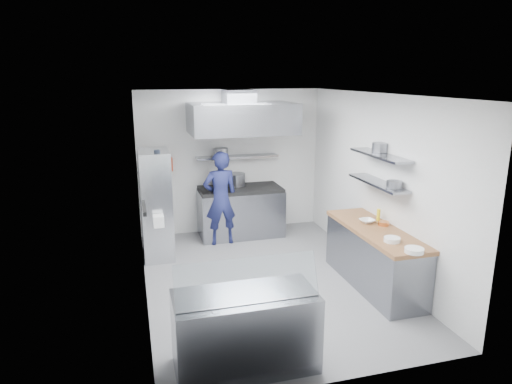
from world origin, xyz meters
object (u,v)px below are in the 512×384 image
object	(u,v)px
wire_rack	(156,204)
display_case	(245,331)
chef	(220,198)
gas_range	(241,213)

from	to	relation	value
wire_rack	display_case	xyz separation A→B (m)	(0.70, -3.47, -0.50)
chef	display_case	bearing A→B (deg)	78.69
gas_range	display_case	size ratio (longest dim) A/B	1.07
wire_rack	chef	bearing A→B (deg)	13.10
chef	display_case	world-z (taller)	chef
chef	display_case	distance (m)	3.80
chef	gas_range	bearing A→B (deg)	-146.57
gas_range	wire_rack	world-z (taller)	wire_rack
wire_rack	display_case	bearing A→B (deg)	-78.68
gas_range	wire_rack	xyz separation A→B (m)	(-1.63, -0.63, 0.48)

